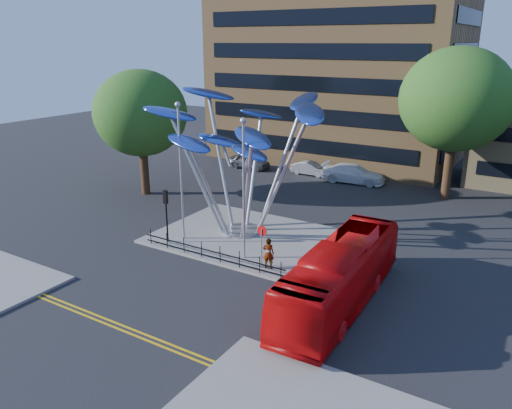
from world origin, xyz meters
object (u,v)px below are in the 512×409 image
Objects in this scene: parked_car_left at (249,161)px; parked_car_right at (353,174)px; red_bus at (340,275)px; parked_car_mid at (311,168)px; street_lamp_left at (180,160)px; tree_right at (457,100)px; leaf_sculpture at (241,132)px; pedestrian at (268,253)px; traffic_light_island at (166,205)px; no_entry_sign_island at (262,239)px; street_lamp_right at (244,177)px; tree_left at (140,113)px.

parked_car_left is 10.98m from parked_car_right.
red_bus reaches higher than parked_car_mid.
parked_car_left is 1.12× the size of parked_car_mid.
street_lamp_left is 20.30m from parked_car_left.
tree_right is 2.13× the size of parked_car_right.
red_bus is 2.91× the size of parked_car_mid.
leaf_sculpture is at bearing 146.99° from red_bus.
pedestrian is 0.42× the size of parked_car_left.
traffic_light_island is at bearing -14.53° from pedestrian.
tree_right reaches higher than no_entry_sign_island.
tree_right is 18.37m from leaf_sculpture.
street_lamp_right is at bearing -28.93° from pedestrian.
parked_car_left is (-19.20, 0.10, -7.30)m from tree_right.
street_lamp_right is 22.82m from parked_car_left.
traffic_light_island is 0.79× the size of parked_car_left.
tree_left reaches higher than street_lamp_right.
tree_right is at bearing 55.95° from street_lamp_left.
parked_car_right is (4.27, 19.10, -4.53)m from street_lamp_left.
traffic_light_island reaches higher than no_entry_sign_island.
traffic_light_island is at bearing -123.69° from tree_right.
pedestrian is at bearing -2.08° from no_entry_sign_island.
parked_car_mid is (-12.73, 1.00, -7.40)m from tree_right.
no_entry_sign_island is 0.56× the size of parked_car_left.
pedestrian reaches higher than parked_car_right.
parked_car_right is at bearing 83.41° from leaf_sculpture.
tree_right is 0.95× the size of leaf_sculpture.
leaf_sculpture is 1.53× the size of street_lamp_right.
parked_car_left is (-9.13, 15.42, -6.13)m from leaf_sculpture.
leaf_sculpture is 18.94m from parked_car_left.
leaf_sculpture is 12.18m from red_bus.
pedestrian is at bearing 161.28° from red_bus.
red_bus is (21.34, -8.97, -5.22)m from tree_left.
leaf_sculpture is at bearing 52.60° from street_lamp_left.
traffic_light_island is at bearing 171.20° from red_bus.
traffic_light_island is (-13.00, -19.50, -5.42)m from tree_right.
parked_car_right is (-2.23, 20.08, -0.99)m from no_entry_sign_island.
red_bus is at bearing -11.77° from street_lamp_left.
leaf_sculpture is 7.05× the size of pedestrian.
parked_car_left is at bearing 107.55° from traffic_light_island.
tree_left is at bearing 140.19° from traffic_light_island.
traffic_light_island reaches higher than pedestrian.
pedestrian is at bearing -158.47° from parked_car_mid.
tree_right is 14.76m from parked_car_mid.
pedestrian is at bearing -8.19° from street_lamp_left.
tree_left reaches higher than leaf_sculpture.
no_entry_sign_island is (6.50, -0.98, -3.54)m from street_lamp_left.
tree_left is 16.19m from street_lamp_right.
parked_car_mid is at bearing -85.24° from pedestrian.
parked_car_mid is at bearing 78.90° from parked_car_right.
parked_car_mid is at bearing 90.67° from street_lamp_left.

